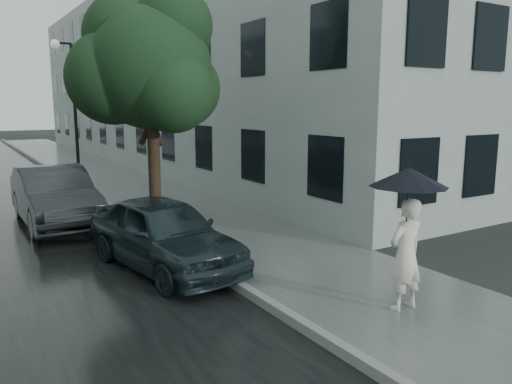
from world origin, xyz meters
TOP-DOWN VIEW (x-y plane):
  - ground at (0.00, 0.00)m, footprint 120.00×120.00m
  - sidewalk at (0.25, 12.00)m, footprint 3.50×60.00m
  - kerb_near at (-1.57, 12.00)m, footprint 0.15×60.00m
  - building_near at (5.47, 19.50)m, footprint 7.02×36.00m
  - pedestrian at (0.16, -1.00)m, footprint 0.63×0.43m
  - umbrella at (0.13, -1.01)m, footprint 1.51×1.51m
  - street_tree at (-1.45, 5.28)m, footprint 3.61×3.28m
  - lamp_post at (-1.57, 13.34)m, footprint 0.85×0.33m
  - car_near at (-2.20, 2.73)m, footprint 2.14×4.15m
  - car_far at (-3.31, 7.47)m, footprint 1.62×4.53m

SIDE VIEW (x-z plane):
  - ground at x=0.00m, z-range 0.00..0.00m
  - sidewalk at x=0.25m, z-range 0.00..0.01m
  - kerb_near at x=-1.57m, z-range 0.00..0.15m
  - car_near at x=-2.20m, z-range 0.01..1.36m
  - car_far at x=-3.31m, z-range 0.01..1.49m
  - pedestrian at x=0.16m, z-range 0.01..1.71m
  - umbrella at x=0.13m, z-range 1.39..2.67m
  - lamp_post at x=-1.57m, z-range 0.38..5.71m
  - street_tree at x=-1.45m, z-range 1.07..6.75m
  - building_near at x=5.47m, z-range 0.00..9.00m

